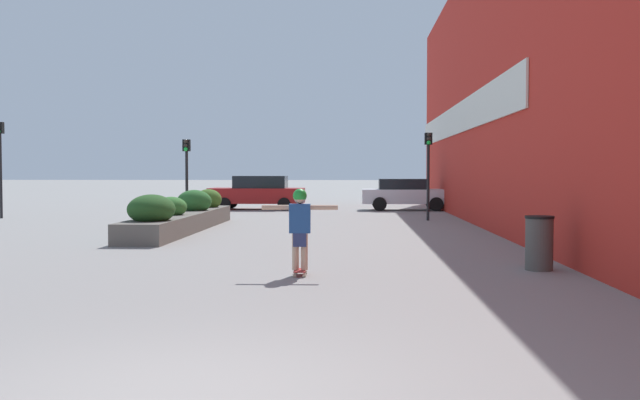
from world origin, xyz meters
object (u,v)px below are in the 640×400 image
(car_center_left, at_px, (406,194))
(car_center_right, at_px, (258,192))
(traffic_light_right, at_px, (428,160))
(trash_bin, at_px, (539,243))
(skateboard, at_px, (300,272))
(car_leftmost, at_px, (599,196))
(skateboarder, at_px, (300,221))
(traffic_light_far_left, at_px, (0,154))
(traffic_light_left, at_px, (187,164))

(car_center_left, xyz_separation_m, car_center_right, (-7.20, 0.40, 0.05))
(car_center_left, height_order, traffic_light_right, traffic_light_right)
(traffic_light_right, bearing_deg, trash_bin, -87.01)
(skateboard, xyz_separation_m, car_leftmost, (12.03, 20.34, 0.69))
(skateboard, height_order, car_leftmost, car_leftmost)
(skateboarder, relative_size, car_center_left, 0.34)
(car_leftmost, relative_size, traffic_light_far_left, 1.14)
(car_center_right, xyz_separation_m, traffic_light_left, (-1.72, -7.55, 1.29))
(skateboard, relative_size, car_center_right, 0.12)
(car_center_left, distance_m, traffic_light_far_left, 17.90)
(car_center_right, relative_size, traffic_light_far_left, 1.21)
(trash_bin, xyz_separation_m, traffic_light_far_left, (-17.50, 13.98, 2.05))
(car_leftmost, height_order, car_center_left, car_center_left)
(car_center_left, relative_size, traffic_light_left, 1.38)
(car_center_left, bearing_deg, traffic_light_left, -51.27)
(trash_bin, height_order, car_center_left, car_center_left)
(trash_bin, height_order, traffic_light_far_left, traffic_light_far_left)
(trash_bin, xyz_separation_m, traffic_light_right, (-0.71, 13.58, 1.76))
(car_center_right, bearing_deg, car_center_left, -93.15)
(car_center_right, height_order, traffic_light_left, traffic_light_left)
(car_leftmost, height_order, traffic_light_left, traffic_light_left)
(car_leftmost, relative_size, car_center_right, 0.94)
(skateboard, bearing_deg, traffic_light_right, 74.34)
(trash_bin, relative_size, traffic_light_left, 0.33)
(traffic_light_right, bearing_deg, skateboarder, -104.42)
(trash_bin, bearing_deg, skateboard, -168.20)
(car_center_left, bearing_deg, traffic_light_far_left, -67.52)
(trash_bin, bearing_deg, car_center_right, 111.26)
(car_center_right, bearing_deg, traffic_light_left, 167.13)
(car_center_left, relative_size, traffic_light_far_left, 1.12)
(car_leftmost, bearing_deg, traffic_light_left, -71.80)
(car_leftmost, relative_size, traffic_light_right, 1.31)
(traffic_light_left, relative_size, traffic_light_right, 0.93)
(traffic_light_far_left, bearing_deg, car_center_left, 22.48)
(car_leftmost, bearing_deg, traffic_light_far_left, -77.80)
(car_center_left, bearing_deg, traffic_light_right, 2.68)
(traffic_light_left, height_order, traffic_light_right, traffic_light_right)
(traffic_light_right, bearing_deg, skateboard, -104.42)
(car_leftmost, bearing_deg, traffic_light_right, -54.91)
(trash_bin, relative_size, traffic_light_right, 0.31)
(car_center_right, relative_size, traffic_light_left, 1.49)
(car_center_left, distance_m, traffic_light_right, 7.37)
(car_leftmost, bearing_deg, skateboarder, -30.61)
(traffic_light_right, bearing_deg, car_center_right, 134.71)
(skateboarder, relative_size, car_leftmost, 0.33)
(car_center_right, distance_m, traffic_light_left, 7.85)
(skateboarder, xyz_separation_m, car_center_right, (-3.80, 22.12, -0.13))
(trash_bin, bearing_deg, traffic_light_far_left, 141.38)
(skateboarder, xyz_separation_m, car_leftmost, (12.03, 20.34, -0.22))
(traffic_light_far_left, bearing_deg, car_center_right, 37.89)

